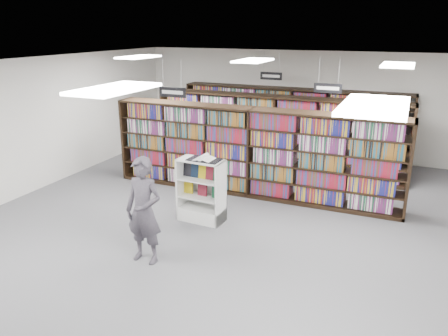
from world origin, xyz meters
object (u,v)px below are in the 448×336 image
at_px(open_book, 204,159).
at_px(shopper, 144,211).
at_px(bookshelf_row_near, 251,152).
at_px(endcap_display, 202,199).

bearing_deg(open_book, shopper, -94.94).
height_order(bookshelf_row_near, shopper, bookshelf_row_near).
distance_m(bookshelf_row_near, shopper, 3.74).
xyz_separation_m(bookshelf_row_near, open_book, (-0.36, -1.82, 0.31)).
height_order(bookshelf_row_near, open_book, bookshelf_row_near).
height_order(bookshelf_row_near, endcap_display, bookshelf_row_near).
distance_m(bookshelf_row_near, open_book, 1.88).
height_order(open_book, shopper, shopper).
bearing_deg(open_book, endcap_display, 159.45).
relative_size(endcap_display, open_book, 1.96).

